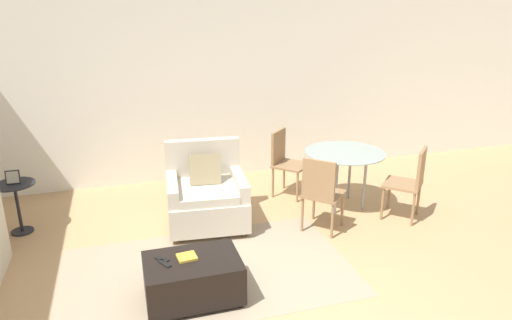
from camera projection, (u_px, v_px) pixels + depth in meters
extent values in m
plane|color=tan|center=(283.00, 317.00, 3.82)|extent=(20.00, 20.00, 0.00)
cube|color=white|center=(201.00, 87.00, 6.58)|extent=(12.00, 0.06, 2.75)
cube|color=gray|center=(207.00, 271.00, 4.49)|extent=(2.81, 1.69, 0.00)
cube|color=brown|center=(222.00, 310.00, 3.91)|extent=(2.75, 0.06, 0.00)
cube|color=brown|center=(217.00, 296.00, 4.10)|extent=(2.75, 0.06, 0.00)
cube|color=brown|center=(212.00, 283.00, 4.30)|extent=(2.75, 0.06, 0.00)
cube|color=brown|center=(207.00, 271.00, 4.49)|extent=(2.75, 0.06, 0.00)
cube|color=brown|center=(203.00, 260.00, 4.68)|extent=(2.75, 0.06, 0.00)
cube|color=brown|center=(200.00, 250.00, 4.87)|extent=(2.75, 0.06, 0.00)
cube|color=brown|center=(196.00, 241.00, 5.06)|extent=(2.75, 0.06, 0.00)
cube|color=beige|center=(207.00, 207.00, 5.37)|extent=(0.98, 0.97, 0.34)
cube|color=beige|center=(207.00, 191.00, 5.27)|extent=(0.73, 0.83, 0.10)
cube|color=beige|center=(203.00, 161.00, 5.59)|extent=(0.90, 0.20, 0.55)
cube|color=beige|center=(172.00, 188.00, 5.21)|extent=(0.20, 0.83, 0.20)
cube|color=beige|center=(239.00, 183.00, 5.36)|extent=(0.20, 0.83, 0.20)
cylinder|color=brown|center=(178.00, 240.00, 5.03)|extent=(0.05, 0.05, 0.06)
cylinder|color=brown|center=(243.00, 234.00, 5.17)|extent=(0.05, 0.05, 0.06)
cylinder|color=brown|center=(175.00, 212.00, 5.71)|extent=(0.05, 0.05, 0.06)
cylinder|color=brown|center=(234.00, 207.00, 5.85)|extent=(0.05, 0.05, 0.06)
cube|color=#8E7F5B|center=(205.00, 169.00, 5.34)|extent=(0.38, 0.24, 0.37)
cube|color=black|center=(193.00, 278.00, 4.00)|extent=(0.83, 0.57, 0.35)
cylinder|color=black|center=(240.00, 305.00, 3.95)|extent=(0.04, 0.04, 0.04)
cylinder|color=black|center=(150.00, 289.00, 4.18)|extent=(0.04, 0.04, 0.04)
cylinder|color=black|center=(228.00, 276.00, 4.38)|extent=(0.04, 0.04, 0.04)
cube|color=gold|center=(187.00, 257.00, 3.98)|extent=(0.18, 0.17, 0.02)
cube|color=black|center=(162.00, 259.00, 3.95)|extent=(0.12, 0.13, 0.01)
cube|color=black|center=(164.00, 263.00, 3.89)|extent=(0.11, 0.15, 0.01)
cylinder|color=black|center=(14.00, 184.00, 5.09)|extent=(0.45, 0.45, 0.02)
cylinder|color=black|center=(18.00, 208.00, 5.18)|extent=(0.04, 0.04, 0.57)
cylinder|color=black|center=(23.00, 231.00, 5.27)|extent=(0.25, 0.25, 0.02)
cube|color=black|center=(13.00, 177.00, 5.06)|extent=(0.15, 0.04, 0.15)
cube|color=#B2A893|center=(13.00, 177.00, 5.05)|extent=(0.12, 0.03, 0.13)
cube|color=black|center=(14.00, 180.00, 5.09)|extent=(0.02, 0.03, 0.07)
cylinder|color=#8C9E99|center=(345.00, 152.00, 5.75)|extent=(1.01, 1.01, 0.01)
cylinder|color=#99999E|center=(336.00, 187.00, 5.63)|extent=(0.04, 0.04, 0.72)
cylinder|color=#99999E|center=(365.00, 183.00, 5.74)|extent=(0.04, 0.04, 0.72)
cylinder|color=#99999E|center=(323.00, 176.00, 5.99)|extent=(0.04, 0.04, 0.72)
cylinder|color=#99999E|center=(350.00, 173.00, 6.10)|extent=(0.04, 0.04, 0.72)
cube|color=#93704C|center=(324.00, 194.00, 5.22)|extent=(0.59, 0.59, 0.03)
cube|color=#93704C|center=(319.00, 180.00, 4.99)|extent=(0.29, 0.29, 0.45)
cylinder|color=#93704C|center=(342.00, 209.00, 5.37)|extent=(0.03, 0.03, 0.42)
cylinder|color=#93704C|center=(314.00, 203.00, 5.53)|extent=(0.03, 0.03, 0.42)
cylinder|color=#93704C|center=(332.00, 221.00, 5.07)|extent=(0.03, 0.03, 0.42)
cylinder|color=#93704C|center=(302.00, 215.00, 5.23)|extent=(0.03, 0.03, 0.42)
cube|color=#93704C|center=(402.00, 184.00, 5.51)|extent=(0.59, 0.59, 0.03)
cube|color=#93704C|center=(421.00, 168.00, 5.35)|extent=(0.29, 0.29, 0.45)
cylinder|color=#93704C|center=(389.00, 193.00, 5.81)|extent=(0.03, 0.03, 0.42)
cylinder|color=#93704C|center=(382.00, 204.00, 5.51)|extent=(0.03, 0.03, 0.42)
cylinder|color=#93704C|center=(418.00, 199.00, 5.65)|extent=(0.03, 0.03, 0.42)
cylinder|color=#93704C|center=(413.00, 210.00, 5.35)|extent=(0.03, 0.03, 0.42)
cube|color=#93704C|center=(291.00, 165.00, 6.17)|extent=(0.59, 0.59, 0.03)
cube|color=#93704C|center=(278.00, 146.00, 6.18)|extent=(0.29, 0.29, 0.45)
cylinder|color=#93704C|center=(297.00, 187.00, 6.01)|extent=(0.03, 0.03, 0.42)
cylinder|color=#93704C|center=(308.00, 179.00, 6.31)|extent=(0.03, 0.03, 0.42)
cylinder|color=#93704C|center=(273.00, 183.00, 6.17)|extent=(0.03, 0.03, 0.42)
cylinder|color=#93704C|center=(284.00, 174.00, 6.47)|extent=(0.03, 0.03, 0.42)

